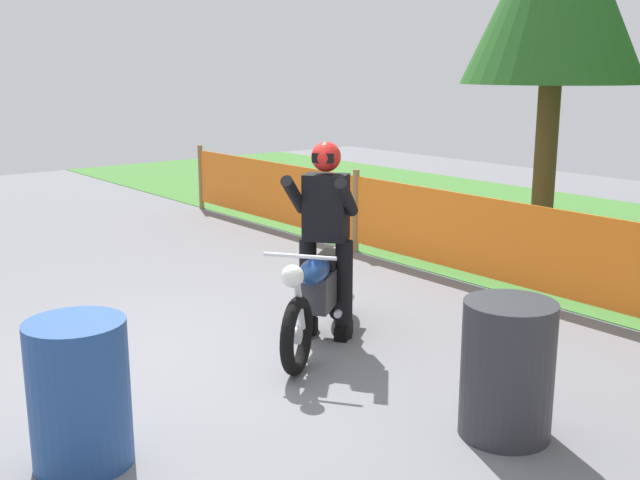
% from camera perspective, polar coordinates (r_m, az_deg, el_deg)
% --- Properties ---
extents(ground, '(24.00, 24.00, 0.02)m').
position_cam_1_polar(ground, '(6.19, -9.05, -8.95)').
color(ground, slate).
extents(grass_verge, '(24.00, 6.06, 0.01)m').
position_cam_1_polar(grass_verge, '(10.72, 22.07, -0.29)').
color(grass_verge, '#427A33').
rests_on(grass_verge, ground).
extents(barrier_fence, '(11.71, 0.08, 1.05)m').
position_cam_1_polar(barrier_fence, '(8.14, 11.80, 0.32)').
color(barrier_fence, olive).
rests_on(barrier_fence, ground).
extents(motorcycle_lead, '(1.22, 1.63, 0.92)m').
position_cam_1_polar(motorcycle_lead, '(6.28, -0.01, -4.09)').
color(motorcycle_lead, black).
rests_on(motorcycle_lead, ground).
extents(rider_lead, '(0.73, 0.78, 1.69)m').
position_cam_1_polar(rider_lead, '(6.34, 0.47, 0.84)').
color(rider_lead, black).
rests_on(rider_lead, ground).
extents(oil_drum, '(0.58, 0.58, 0.88)m').
position_cam_1_polar(oil_drum, '(4.91, 14.03, -9.51)').
color(oil_drum, '#2D2D33').
rests_on(oil_drum, ground).
extents(spare_drum, '(0.58, 0.58, 0.88)m').
position_cam_1_polar(spare_drum, '(4.65, -17.80, -11.05)').
color(spare_drum, navy).
rests_on(spare_drum, ground).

